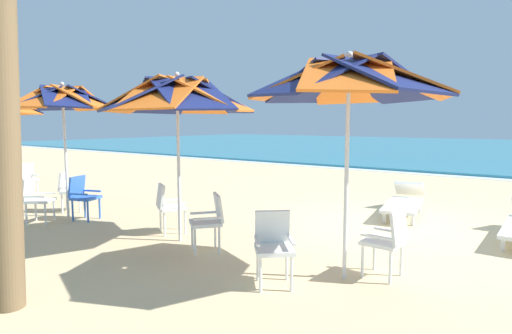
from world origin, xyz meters
The scene contains 16 objects.
ground_plane centered at (0.00, 0.00, 0.00)m, with size 80.00×80.00×0.00m, color beige.
surf_foam centered at (0.00, 8.94, 0.01)m, with size 80.00×0.70×0.01m, color white.
beach_umbrella_0 centered at (0.37, -2.55, 2.40)m, with size 2.42×2.42×2.75m.
plastic_chair_0 centered at (-0.24, -3.21, 0.50)m, with size 0.63×0.63×0.87m.
plastic_chair_1 centered at (0.79, -2.23, 0.50)m, with size 0.49×0.46×0.87m.
beach_umbrella_1 centered at (-2.47, -2.61, 2.32)m, with size 2.46×2.46×2.71m.
plastic_chair_2 centered at (-2.98, -2.40, 0.50)m, with size 0.61×0.62×0.87m.
plastic_chair_3 centered at (-1.69, -2.74, 0.50)m, with size 0.63×0.63×0.87m.
beach_umbrella_2 centered at (-5.60, -2.75, 2.37)m, with size 2.09×2.09×2.72m.
plastic_chair_4 centered at (-5.55, -3.41, 0.50)m, with size 0.63×0.63×0.87m.
plastic_chair_5 centered at (-6.05, -2.46, 0.50)m, with size 0.63×0.63×0.87m.
plastic_chair_6 centered at (-5.11, -2.71, 0.50)m, with size 0.58×0.56×0.87m.
plastic_chair_7 centered at (-8.10, -2.61, 0.50)m, with size 0.58×0.60×0.87m.
plastic_chair_9 centered at (-8.74, -2.10, 0.50)m, with size 0.53×0.51×0.87m.
sun_lounger_1 centered at (-0.10, 1.44, 0.28)m, with size 0.97×2.22×0.62m.
palm_tree_2 centered at (-2.09, -5.29, 2.95)m, with size 2.78×2.68×4.64m.
Camera 1 is at (2.40, -7.17, 1.91)m, focal length 28.98 mm.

